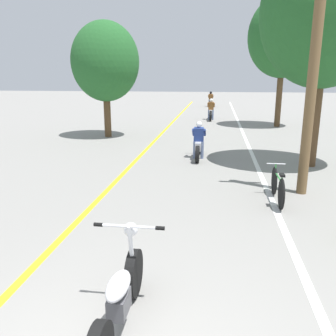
# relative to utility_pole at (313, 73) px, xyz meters

# --- Properties ---
(lane_stripe_center) EXTENTS (0.14, 48.00, 0.01)m
(lane_stripe_center) POSITION_rel_utility_pole_xyz_m (-4.85, 6.58, -2.88)
(lane_stripe_center) COLOR yellow
(lane_stripe_center) RESTS_ON ground
(lane_stripe_edge) EXTENTS (0.14, 48.00, 0.01)m
(lane_stripe_edge) POSITION_rel_utility_pole_xyz_m (-0.80, 6.58, -2.88)
(lane_stripe_edge) COLOR white
(lane_stripe_edge) RESTS_ON ground
(utility_pole) EXTENTS (1.10, 0.24, 5.59)m
(utility_pole) POSITION_rel_utility_pole_xyz_m (0.00, 0.00, 0.00)
(utility_pole) COLOR brown
(utility_pole) RESTS_ON ground
(roadside_tree_right_near) EXTENTS (3.80, 3.42, 6.80)m
(roadside_tree_right_near) POSITION_rel_utility_pole_xyz_m (0.89, 2.87, 1.72)
(roadside_tree_right_near) COLOR #513A23
(roadside_tree_right_near) RESTS_ON ground
(roadside_tree_right_far) EXTENTS (3.79, 3.41, 7.02)m
(roadside_tree_right_far) POSITION_rel_utility_pole_xyz_m (1.25, 11.99, 1.94)
(roadside_tree_right_far) COLOR #513A23
(roadside_tree_right_far) RESTS_ON ground
(roadside_tree_left) EXTENTS (3.09, 2.78, 5.20)m
(roadside_tree_left) POSITION_rel_utility_pole_xyz_m (-7.23, 7.42, 0.53)
(roadside_tree_left) COLOR #513A23
(roadside_tree_left) RESTS_ON ground
(motorcycle_foreground) EXTENTS (0.88, 2.07, 1.09)m
(motorcycle_foreground) POSITION_rel_utility_pole_xyz_m (-3.16, -5.38, -2.47)
(motorcycle_foreground) COLOR black
(motorcycle_foreground) RESTS_ON ground
(motorcycle_rider_lead) EXTENTS (0.50, 1.94, 1.30)m
(motorcycle_rider_lead) POSITION_rel_utility_pole_xyz_m (-2.75, 3.48, -2.39)
(motorcycle_rider_lead) COLOR black
(motorcycle_rider_lead) RESTS_ON ground
(motorcycle_rider_mid) EXTENTS (0.50, 2.16, 1.37)m
(motorcycle_rider_mid) POSITION_rel_utility_pole_xyz_m (-2.54, 14.60, -2.36)
(motorcycle_rider_mid) COLOR black
(motorcycle_rider_mid) RESTS_ON ground
(motorcycle_rider_far) EXTENTS (0.50, 1.99, 1.38)m
(motorcycle_rider_far) POSITION_rel_utility_pole_xyz_m (-2.75, 24.54, -2.36)
(motorcycle_rider_far) COLOR black
(motorcycle_rider_far) RESTS_ON ground
(bicycle_parked) EXTENTS (0.44, 1.69, 0.79)m
(bicycle_parked) POSITION_rel_utility_pole_xyz_m (-0.70, -0.68, -2.52)
(bicycle_parked) COLOR black
(bicycle_parked) RESTS_ON ground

